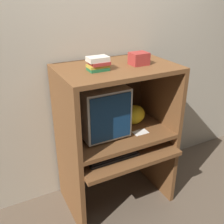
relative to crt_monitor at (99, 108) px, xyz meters
name	(u,v)px	position (x,y,z in m)	size (l,w,h in m)	color
ground_plane	(132,218)	(0.14, -0.37, -0.99)	(12.00, 12.00, 0.00)	brown
wall_back	(97,61)	(0.14, 0.33, 0.31)	(6.00, 0.06, 2.60)	#B2A893
desk_base	(119,167)	(0.14, -0.11, -0.59)	(0.96, 0.71, 0.63)	brown
desk_monitor_shelf	(116,133)	(0.14, -0.05, -0.26)	(0.96, 0.63, 0.13)	brown
hutch_upper	(115,88)	(0.14, -0.02, 0.16)	(0.96, 0.63, 0.59)	brown
crt_monitor	(99,108)	(0.00, 0.00, 0.00)	(0.39, 0.46, 0.44)	beige
keyboard	(113,157)	(0.00, -0.25, -0.34)	(0.44, 0.13, 0.03)	black
mouse	(142,147)	(0.29, -0.25, -0.34)	(0.07, 0.04, 0.03)	black
snack_bag	(134,115)	(0.34, -0.01, -0.14)	(0.22, 0.16, 0.18)	gold
book_stack	(98,64)	(-0.04, -0.10, 0.41)	(0.16, 0.12, 0.11)	#236638
paper_card	(140,132)	(0.31, -0.19, -0.22)	(0.13, 0.08, 0.00)	white
storage_box	(139,59)	(0.32, -0.09, 0.41)	(0.14, 0.12, 0.10)	maroon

